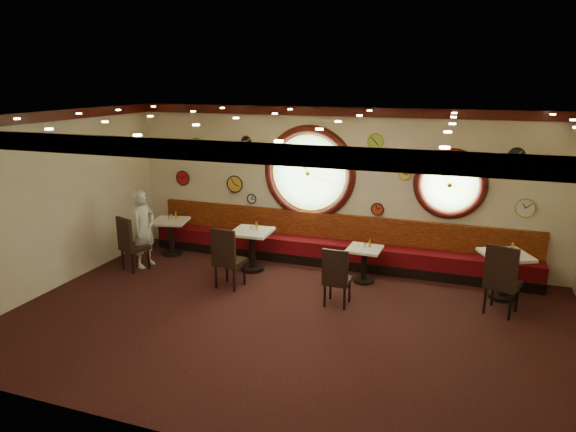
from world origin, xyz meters
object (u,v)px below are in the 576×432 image
Objects in this scene: table_b at (252,245)px; condiment_b_pepper at (253,229)px; condiment_c_salt at (364,245)px; condiment_d_salt at (503,251)px; condiment_c_bottle at (370,243)px; condiment_a_salt at (171,216)px; condiment_a_pepper at (169,218)px; condiment_d_pepper at (507,251)px; condiment_b_bottle at (257,226)px; table_d at (504,270)px; table_a at (171,233)px; chair_a at (130,240)px; condiment_b_salt at (251,227)px; chair_c at (336,274)px; chair_b at (227,254)px; condiment_d_bottle at (512,247)px; condiment_a_bottle at (176,215)px; table_c at (364,261)px; waiter at (144,229)px; condiment_c_pepper at (366,246)px; chair_d at (502,275)px.

condiment_b_pepper reaches higher than table_b.
condiment_c_salt is 2.41m from condiment_d_salt.
condiment_d_salt reaches higher than condiment_c_bottle.
condiment_a_pepper reaches higher than condiment_a_salt.
condiment_b_pepper is 0.99× the size of condiment_d_pepper.
condiment_b_bottle is (-4.60, -0.18, 0.05)m from condiment_d_pepper.
condiment_a_pepper is at bearing 179.63° from condiment_c_bottle.
condiment_b_bottle is at bearing -5.34° from condiment_a_pepper.
condiment_c_salt is 0.53× the size of condiment_c_bottle.
table_b is 2.34m from condiment_c_bottle.
table_d is at bearing -1.49° from condiment_a_salt.
table_a is 9.99× the size of condiment_b_pepper.
chair_a is 7.94× the size of condiment_b_salt.
table_d is 11.68× the size of condiment_b_pepper.
table_b is 9.27× the size of condiment_c_salt.
chair_c is 7.49× the size of condiment_d_pepper.
condiment_b_salt reaches higher than table_a.
table_a is 2.20m from condiment_b_bottle.
condiment_b_salt is at bearing -5.16° from condiment_a_pepper.
chair_b is 8.01× the size of condiment_c_salt.
condiment_d_bottle is at bearing 0.45° from table_a.
chair_a is at bearing -103.58° from condiment_a_bottle.
table_b reaches higher than table_c.
waiter is at bearing -173.90° from condiment_d_salt.
chair_c is at bearing -28.97° from table_b.
table_a is 6.73m from table_d.
table_b reaches higher than condiment_c_pepper.
condiment_b_salt is (-2.29, -0.07, 0.44)m from table_c.
condiment_d_bottle is (2.53, 0.22, 0.18)m from condiment_c_pepper.
table_d is 5.89× the size of condiment_c_bottle.
waiter is at bearing -98.78° from condiment_a_pepper.
chair_c is 1.37m from condiment_c_bottle.
condiment_d_pepper is (2.68, 1.33, 0.27)m from chair_c.
condiment_c_pepper is at bearing -128.72° from condiment_c_bottle.
condiment_c_pepper is 0.53× the size of condiment_b_bottle.
chair_d is at bearing -97.58° from condiment_d_pepper.
condiment_b_pepper is 4.77m from condiment_d_bottle.
table_c is 2.20m from condiment_b_bottle.
chair_b is at bearing -155.15° from chair_d.
table_a is 1.23× the size of chair_a.
condiment_a_salt is (-2.07, 0.38, 0.31)m from table_b.
table_d is at bearing 19.88° from chair_b.
table_c is 4.15× the size of condiment_d_bottle.
chair_c is (2.01, -1.12, 0.07)m from table_b.
condiment_a_salt is 0.12m from condiment_a_bottle.
condiment_a_pepper is at bearing 174.66° from condiment_b_bottle.
condiment_d_bottle is (6.74, -0.06, 0.04)m from condiment_a_bottle.
condiment_d_bottle is (4.84, 1.37, 0.24)m from chair_b.
condiment_c_salt is 0.06× the size of waiter.
condiment_a_pepper reaches higher than table_d.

